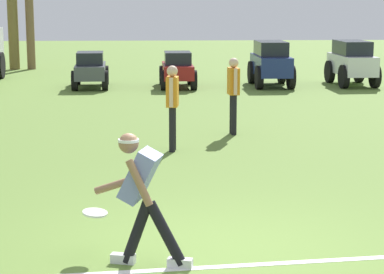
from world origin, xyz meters
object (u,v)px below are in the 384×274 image
(teammate_near_sideline, at_px, (233,88))
(parked_car_slot_d, at_px, (352,62))
(parked_car_slot_c, at_px, (271,62))
(frisbee_in_flight, at_px, (95,213))
(parked_car_slot_b, at_px, (178,69))
(parked_car_slot_a, at_px, (90,69))
(teammate_midfield, at_px, (172,100))
(frisbee_thrower, at_px, (141,192))

(teammate_near_sideline, height_order, parked_car_slot_d, teammate_near_sideline)
(parked_car_slot_c, bearing_deg, frisbee_in_flight, -105.52)
(frisbee_in_flight, xyz_separation_m, parked_car_slot_b, (1.34, 15.21, 0.09))
(frisbee_in_flight, height_order, parked_car_slot_a, parked_car_slot_a)
(parked_car_slot_c, xyz_separation_m, parked_car_slot_d, (2.60, 0.13, 0.00))
(frisbee_in_flight, relative_size, parked_car_slot_d, 0.16)
(teammate_midfield, relative_size, parked_car_slot_d, 0.65)
(teammate_near_sideline, distance_m, parked_car_slot_b, 8.13)
(frisbee_thrower, height_order, parked_car_slot_d, frisbee_thrower)
(teammate_near_sideline, relative_size, parked_car_slot_a, 0.70)
(frisbee_thrower, distance_m, parked_car_slot_c, 16.15)
(frisbee_thrower, bearing_deg, frisbee_in_flight, 145.60)
(parked_car_slot_a, distance_m, parked_car_slot_d, 8.21)
(parked_car_slot_a, bearing_deg, frisbee_in_flight, -84.99)
(teammate_midfield, xyz_separation_m, parked_car_slot_c, (3.30, 9.84, -0.20))
(parked_car_slot_a, bearing_deg, parked_car_slot_d, 1.50)
(parked_car_slot_b, bearing_deg, parked_car_slot_d, 2.86)
(parked_car_slot_d, bearing_deg, parked_car_slot_b, -177.14)
(parked_car_slot_a, bearing_deg, frisbee_thrower, -83.25)
(frisbee_thrower, height_order, teammate_midfield, teammate_midfield)
(frisbee_in_flight, height_order, teammate_near_sideline, teammate_near_sideline)
(frisbee_in_flight, distance_m, parked_car_slot_b, 15.27)
(teammate_near_sideline, height_order, parked_car_slot_a, teammate_near_sideline)
(teammate_near_sideline, distance_m, parked_car_slot_a, 8.89)
(teammate_midfield, height_order, parked_car_slot_b, teammate_midfield)
(frisbee_in_flight, height_order, parked_car_slot_d, parked_car_slot_d)
(parked_car_slot_a, bearing_deg, teammate_near_sideline, -66.23)
(parked_car_slot_b, xyz_separation_m, parked_car_slot_d, (5.52, 0.28, 0.18))
(teammate_near_sideline, xyz_separation_m, parked_car_slot_c, (2.03, 8.22, -0.20))
(frisbee_thrower, distance_m, teammate_near_sideline, 7.69)
(frisbee_thrower, height_order, parked_car_slot_c, frisbee_thrower)
(parked_car_slot_a, bearing_deg, teammate_midfield, -76.70)
(parked_car_slot_d, bearing_deg, frisbee_thrower, -111.86)
(frisbee_in_flight, distance_m, teammate_midfield, 5.62)
(parked_car_slot_a, relative_size, parked_car_slot_c, 0.95)
(frisbee_thrower, relative_size, parked_car_slot_b, 0.63)
(frisbee_thrower, xyz_separation_m, parked_car_slot_c, (3.76, 15.71, -0.05))
(teammate_near_sideline, xyz_separation_m, parked_car_slot_d, (4.62, 8.34, -0.20))
(frisbee_thrower, relative_size, parked_car_slot_d, 0.59)
(frisbee_in_flight, relative_size, teammate_midfield, 0.24)
(teammate_near_sideline, bearing_deg, parked_car_slot_d, 61.01)
(parked_car_slot_c, bearing_deg, teammate_near_sideline, -103.85)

